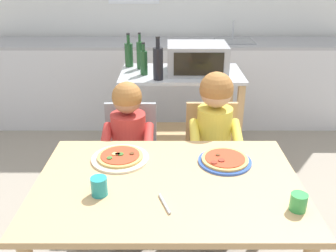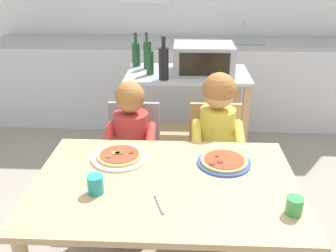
{
  "view_description": "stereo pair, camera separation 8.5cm",
  "coord_description": "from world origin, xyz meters",
  "px_view_note": "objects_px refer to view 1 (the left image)",
  "views": [
    {
      "loc": [
        -0.0,
        -1.48,
        1.67
      ],
      "look_at": [
        0.0,
        0.3,
        0.87
      ],
      "focal_mm": 39.19,
      "sensor_mm": 36.0,
      "label": 1
    },
    {
      "loc": [
        0.08,
        -1.47,
        1.67
      ],
      "look_at": [
        0.0,
        0.3,
        0.87
      ],
      "focal_mm": 39.19,
      "sensor_mm": 36.0,
      "label": 2
    }
  ],
  "objects_px": {
    "dining_table": "(168,199)",
    "drinking_cup_teal": "(99,186)",
    "bottle_brown_beer": "(144,62)",
    "drinking_cup_green": "(299,202)",
    "toaster_oven": "(197,58)",
    "bottle_tall_green_wine": "(129,54)",
    "child_in_red_shirt": "(128,142)",
    "dining_chair_left": "(131,156)",
    "kitchen_island_cart": "(181,106)",
    "pizza_plate_cream": "(120,157)",
    "child_in_yellow_shirt": "(215,134)",
    "bottle_dark_olive_oil": "(158,63)",
    "serving_spoon": "(165,204)",
    "bottle_clear_vinegar": "(140,55)",
    "pizza_plate_blue_rimmed": "(225,160)",
    "dining_chair_right": "(211,155)"
  },
  "relations": [
    {
      "from": "dining_table",
      "to": "drinking_cup_teal",
      "type": "distance_m",
      "value": 0.35
    },
    {
      "from": "bottle_brown_beer",
      "to": "dining_table",
      "type": "bearing_deg",
      "value": -81.87
    },
    {
      "from": "drinking_cup_green",
      "to": "drinking_cup_teal",
      "type": "xyz_separation_m",
      "value": [
        -0.84,
        0.11,
        0.01
      ]
    },
    {
      "from": "drinking_cup_green",
      "to": "toaster_oven",
      "type": "bearing_deg",
      "value": 101.07
    },
    {
      "from": "bottle_tall_green_wine",
      "to": "child_in_red_shirt",
      "type": "relative_size",
      "value": 0.28
    },
    {
      "from": "dining_chair_left",
      "to": "drinking_cup_green",
      "type": "bearing_deg",
      "value": -49.09
    },
    {
      "from": "kitchen_island_cart",
      "to": "pizza_plate_cream",
      "type": "height_order",
      "value": "kitchen_island_cart"
    },
    {
      "from": "child_in_red_shirt",
      "to": "child_in_yellow_shirt",
      "type": "height_order",
      "value": "child_in_yellow_shirt"
    },
    {
      "from": "bottle_dark_olive_oil",
      "to": "drinking_cup_teal",
      "type": "xyz_separation_m",
      "value": [
        -0.23,
        -1.29,
        -0.22
      ]
    },
    {
      "from": "dining_chair_left",
      "to": "drinking_cup_teal",
      "type": "distance_m",
      "value": 0.86
    },
    {
      "from": "bottle_tall_green_wine",
      "to": "drinking_cup_teal",
      "type": "height_order",
      "value": "bottle_tall_green_wine"
    },
    {
      "from": "child_in_yellow_shirt",
      "to": "serving_spoon",
      "type": "xyz_separation_m",
      "value": [
        -0.31,
        -0.77,
        0.04
      ]
    },
    {
      "from": "bottle_brown_beer",
      "to": "bottle_clear_vinegar",
      "type": "bearing_deg",
      "value": 103.11
    },
    {
      "from": "bottle_brown_beer",
      "to": "dining_chair_left",
      "type": "height_order",
      "value": "bottle_brown_beer"
    },
    {
      "from": "bottle_brown_beer",
      "to": "child_in_red_shirt",
      "type": "relative_size",
      "value": 0.25
    },
    {
      "from": "bottle_brown_beer",
      "to": "pizza_plate_blue_rimmed",
      "type": "bearing_deg",
      "value": -67.11
    },
    {
      "from": "kitchen_island_cart",
      "to": "dining_chair_right",
      "type": "bearing_deg",
      "value": -74.73
    },
    {
      "from": "child_in_red_shirt",
      "to": "bottle_clear_vinegar",
      "type": "bearing_deg",
      "value": 88.68
    },
    {
      "from": "bottle_dark_olive_oil",
      "to": "child_in_yellow_shirt",
      "type": "height_order",
      "value": "bottle_dark_olive_oil"
    },
    {
      "from": "dining_chair_left",
      "to": "child_in_red_shirt",
      "type": "height_order",
      "value": "child_in_red_shirt"
    },
    {
      "from": "bottle_dark_olive_oil",
      "to": "dining_table",
      "type": "relative_size",
      "value": 0.26
    },
    {
      "from": "dining_table",
      "to": "serving_spoon",
      "type": "bearing_deg",
      "value": -94.52
    },
    {
      "from": "kitchen_island_cart",
      "to": "pizza_plate_blue_rimmed",
      "type": "relative_size",
      "value": 3.53
    },
    {
      "from": "bottle_clear_vinegar",
      "to": "serving_spoon",
      "type": "distance_m",
      "value": 1.71
    },
    {
      "from": "bottle_tall_green_wine",
      "to": "bottle_dark_olive_oil",
      "type": "height_order",
      "value": "bottle_dark_olive_oil"
    },
    {
      "from": "kitchen_island_cart",
      "to": "pizza_plate_blue_rimmed",
      "type": "bearing_deg",
      "value": -81.26
    },
    {
      "from": "toaster_oven",
      "to": "bottle_dark_olive_oil",
      "type": "xyz_separation_m",
      "value": [
        -0.3,
        -0.2,
        0.01
      ]
    },
    {
      "from": "toaster_oven",
      "to": "kitchen_island_cart",
      "type": "bearing_deg",
      "value": 177.6
    },
    {
      "from": "child_in_red_shirt",
      "to": "drinking_cup_teal",
      "type": "xyz_separation_m",
      "value": [
        -0.05,
        -0.68,
        0.12
      ]
    },
    {
      "from": "bottle_clear_vinegar",
      "to": "drinking_cup_green",
      "type": "bearing_deg",
      "value": -65.79
    },
    {
      "from": "kitchen_island_cart",
      "to": "child_in_yellow_shirt",
      "type": "distance_m",
      "value": 0.83
    },
    {
      "from": "child_in_yellow_shirt",
      "to": "bottle_clear_vinegar",
      "type": "bearing_deg",
      "value": 119.96
    },
    {
      "from": "child_in_yellow_shirt",
      "to": "pizza_plate_cream",
      "type": "bearing_deg",
      "value": -145.1
    },
    {
      "from": "dining_table",
      "to": "pizza_plate_cream",
      "type": "height_order",
      "value": "pizza_plate_cream"
    },
    {
      "from": "dining_chair_left",
      "to": "child_in_red_shirt",
      "type": "xyz_separation_m",
      "value": [
        -0.0,
        -0.12,
        0.16
      ]
    },
    {
      "from": "drinking_cup_teal",
      "to": "drinking_cup_green",
      "type": "bearing_deg",
      "value": -7.38
    },
    {
      "from": "dining_chair_right",
      "to": "child_in_red_shirt",
      "type": "xyz_separation_m",
      "value": [
        -0.54,
        -0.13,
        0.16
      ]
    },
    {
      "from": "child_in_yellow_shirt",
      "to": "kitchen_island_cart",
      "type": "bearing_deg",
      "value": 103.14
    },
    {
      "from": "pizza_plate_cream",
      "to": "drinking_cup_teal",
      "type": "distance_m",
      "value": 0.32
    },
    {
      "from": "bottle_tall_green_wine",
      "to": "bottle_dark_olive_oil",
      "type": "distance_m",
      "value": 0.46
    },
    {
      "from": "drinking_cup_green",
      "to": "drinking_cup_teal",
      "type": "distance_m",
      "value": 0.85
    },
    {
      "from": "dining_chair_right",
      "to": "serving_spoon",
      "type": "height_order",
      "value": "dining_chair_right"
    },
    {
      "from": "toaster_oven",
      "to": "drinking_cup_green",
      "type": "bearing_deg",
      "value": -78.93
    },
    {
      "from": "bottle_tall_green_wine",
      "to": "bottle_dark_olive_oil",
      "type": "xyz_separation_m",
      "value": [
        0.25,
        -0.38,
        0.02
      ]
    },
    {
      "from": "bottle_brown_beer",
      "to": "dining_chair_right",
      "type": "xyz_separation_m",
      "value": [
        0.48,
        -0.61,
        -0.48
      ]
    },
    {
      "from": "dining_table",
      "to": "child_in_red_shirt",
      "type": "distance_m",
      "value": 0.62
    },
    {
      "from": "toaster_oven",
      "to": "bottle_tall_green_wine",
      "type": "distance_m",
      "value": 0.59
    },
    {
      "from": "kitchen_island_cart",
      "to": "bottle_dark_olive_oil",
      "type": "height_order",
      "value": "bottle_dark_olive_oil"
    },
    {
      "from": "dining_chair_right",
      "to": "serving_spoon",
      "type": "bearing_deg",
      "value": -109.13
    },
    {
      "from": "kitchen_island_cart",
      "to": "drinking_cup_teal",
      "type": "height_order",
      "value": "kitchen_island_cart"
    }
  ]
}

